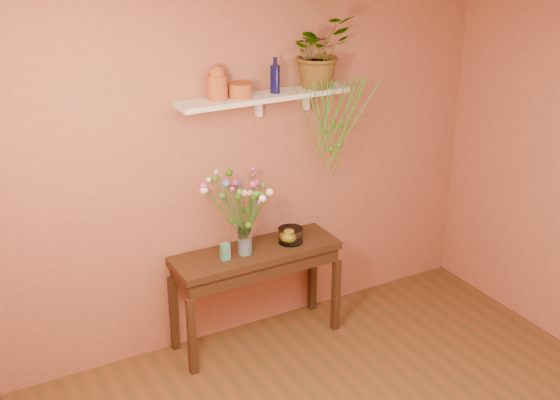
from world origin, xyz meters
The scene contains 13 objects.
room centered at (0.00, 0.00, 1.35)m, with size 4.04×4.04×2.70m.
sideboard centered at (-0.08, 1.77, 0.67)m, with size 1.29×0.41×0.78m.
wall_shelf centered at (0.06, 1.87, 1.92)m, with size 1.30×0.24×0.19m.
terracotta_jug centered at (-0.30, 1.90, 2.05)m, with size 0.17×0.17×0.23m.
terracotta_pot centered at (-0.14, 1.87, 1.99)m, with size 0.17×0.17×0.10m, color #BA642E.
blue_bottle centered at (0.14, 1.87, 2.04)m, with size 0.09×0.09×0.26m.
spider_plant centered at (0.51, 1.90, 2.20)m, with size 0.47×0.40×0.52m, color #3A7415.
plant_fronds centered at (0.58, 1.75, 1.67)m, with size 0.62×0.29×0.78m.
glass_vase centered at (-0.18, 1.75, 0.88)m, with size 0.11×0.11×0.22m.
bouquet centered at (-0.20, 1.78, 1.25)m, with size 0.54×0.58×0.52m.
glass_bowl centered at (0.21, 1.76, 0.83)m, with size 0.19×0.19×0.12m.
lemon centered at (0.20, 1.77, 0.83)m, with size 0.09×0.09×0.09m, color #FEF533.
carton centered at (-0.35, 1.74, 0.85)m, with size 0.06×0.05×0.13m, color teal.
Camera 1 is at (-2.26, -2.55, 3.19)m, focal length 46.02 mm.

